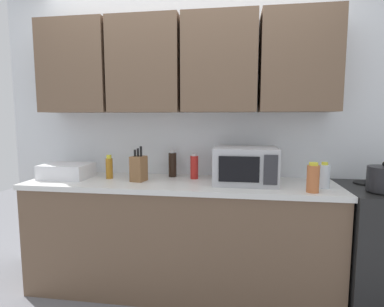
{
  "coord_description": "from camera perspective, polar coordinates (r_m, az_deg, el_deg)",
  "views": [
    {
      "loc": [
        0.44,
        -2.64,
        1.4
      ],
      "look_at": [
        0.09,
        -0.25,
        1.12
      ],
      "focal_mm": 28.43,
      "sensor_mm": 36.0,
      "label": 1
    }
  ],
  "objects": [
    {
      "name": "wall_back_with_cabinets",
      "position": [
        2.61,
        -1.45,
        10.48
      ],
      "size": [
        3.31,
        0.38,
        2.6
      ],
      "color": "white",
      "rests_on": "ground_plane"
    },
    {
      "name": "counter_run",
      "position": [
        2.56,
        -2.3,
        -15.12
      ],
      "size": [
        2.44,
        0.63,
        0.9
      ],
      "color": "brown",
      "rests_on": "ground_plane"
    },
    {
      "name": "kettle",
      "position": [
        2.43,
        32.36,
        -4.03
      ],
      "size": [
        0.21,
        0.21,
        0.2
      ],
      "color": "black",
      "rests_on": "stove_range"
    },
    {
      "name": "microwave",
      "position": [
        2.37,
        9.92,
        -2.22
      ],
      "size": [
        0.48,
        0.37,
        0.28
      ],
      "color": "#B7B7BC",
      "rests_on": "counter_run"
    },
    {
      "name": "dish_rack",
      "position": [
        2.76,
        -22.4,
        -3.04
      ],
      "size": [
        0.38,
        0.3,
        0.12
      ],
      "primitive_type": "cube",
      "color": "silver",
      "rests_on": "counter_run"
    },
    {
      "name": "knife_block",
      "position": [
        2.46,
        -9.97,
        -2.74
      ],
      "size": [
        0.12,
        0.14,
        0.28
      ],
      "color": "brown",
      "rests_on": "counter_run"
    },
    {
      "name": "bottle_soy_dark",
      "position": [
        2.61,
        -3.67,
        -2.02
      ],
      "size": [
        0.07,
        0.07,
        0.23
      ],
      "color": "black",
      "rests_on": "counter_run"
    },
    {
      "name": "bottle_clear_tall",
      "position": [
        2.39,
        23.54,
        -3.89
      ],
      "size": [
        0.08,
        0.08,
        0.19
      ],
      "color": "silver",
      "rests_on": "counter_run"
    },
    {
      "name": "bottle_red_sauce",
      "position": [
        2.52,
        0.43,
        -2.49
      ],
      "size": [
        0.07,
        0.07,
        0.21
      ],
      "color": "red",
      "rests_on": "counter_run"
    },
    {
      "name": "bottle_amber_vinegar",
      "position": [
        2.62,
        -15.25,
        -2.56
      ],
      "size": [
        0.06,
        0.06,
        0.2
      ],
      "color": "#AD701E",
      "rests_on": "counter_run"
    },
    {
      "name": "bottle_spice_jar",
      "position": [
        2.22,
        21.75,
        -4.31
      ],
      "size": [
        0.08,
        0.08,
        0.21
      ],
      "color": "#BC6638",
      "rests_on": "counter_run"
    }
  ]
}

